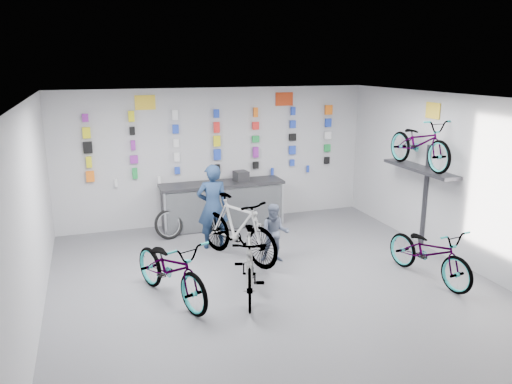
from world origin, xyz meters
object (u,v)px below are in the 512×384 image
object	(u,v)px
bike_right	(429,252)
bike_center	(249,264)
counter	(223,205)
bike_left	(171,269)
customer	(275,233)
bike_service	(238,228)
clerk	(213,207)

from	to	relation	value
bike_right	bike_center	bearing A→B (deg)	164.43
counter	bike_left	distance (m)	3.56
bike_center	customer	world-z (taller)	customer
counter	bike_service	bearing A→B (deg)	-96.87
bike_right	clerk	xyz separation A→B (m)	(-3.05, 2.59, 0.36)
bike_right	clerk	size ratio (longest dim) A/B	1.09
bike_right	bike_service	bearing A→B (deg)	137.72
bike_center	bike_right	world-z (taller)	bike_center
bike_left	bike_service	world-z (taller)	bike_service
counter	customer	size ratio (longest dim) A/B	2.51
bike_left	customer	size ratio (longest dim) A/B	1.79
counter	bike_left	world-z (taller)	bike_left
bike_left	bike_service	xyz separation A→B (m)	(1.42, 1.22, 0.09)
bike_left	bike_center	world-z (taller)	bike_center
counter	customer	world-z (taller)	customer
bike_center	clerk	xyz separation A→B (m)	(-0.02, 2.23, 0.31)
bike_left	bike_service	distance (m)	1.87
counter	bike_right	bearing A→B (deg)	-56.09
bike_center	customer	size ratio (longest dim) A/B	1.62
customer	clerk	bearing A→B (deg)	148.63
customer	bike_right	bearing A→B (deg)	-17.38
bike_center	bike_left	bearing A→B (deg)	-175.02
counter	bike_right	distance (m)	4.55
counter	clerk	distance (m)	1.33
bike_right	bike_service	xyz separation A→B (m)	(-2.77, 1.84, 0.13)
bike_left	bike_center	distance (m)	1.19
bike_service	counter	bearing A→B (deg)	57.06
bike_service	bike_left	bearing A→B (deg)	-165.35
bike_right	counter	bearing A→B (deg)	115.21
bike_center	bike_right	xyz separation A→B (m)	(3.03, -0.36, -0.05)
bike_center	counter	bearing A→B (deg)	99.32
counter	clerk	xyz separation A→B (m)	(-0.51, -1.18, 0.34)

